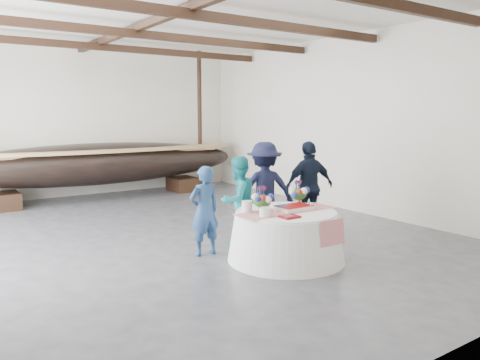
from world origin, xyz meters
TOP-DOWN VIEW (x-y plane):
  - floor at (0.00, 0.00)m, footprint 10.00×12.00m
  - wall_back at (0.00, 6.00)m, footprint 10.00×0.02m
  - wall_front at (0.00, -6.00)m, footprint 10.00×0.02m
  - wall_right at (5.00, 0.00)m, footprint 0.02×12.00m
  - ceiling at (0.00, 0.00)m, footprint 10.00×12.00m
  - pavilion_structure at (0.00, 0.84)m, footprint 9.80×11.76m
  - longboat_display at (0.19, 4.94)m, footprint 8.86×1.77m
  - banquet_table at (0.91, -2.58)m, footprint 2.01×2.01m
  - tabletop_items at (0.91, -2.45)m, footprint 1.86×0.99m
  - guest_woman_blue at (-0.09, -1.53)m, footprint 0.59×0.39m
  - guest_woman_teal at (0.82, -1.26)m, footprint 0.94×0.80m
  - guest_man_left at (1.58, -1.10)m, footprint 1.44×1.18m
  - guest_man_right at (2.58, -1.34)m, footprint 1.20×0.68m

SIDE VIEW (x-z plane):
  - floor at x=0.00m, z-range -0.01..0.01m
  - banquet_table at x=0.91m, z-range 0.00..0.86m
  - guest_woman_blue at x=-0.09m, z-range 0.00..1.60m
  - guest_woman_teal at x=0.82m, z-range 0.00..1.70m
  - guest_man_right at x=2.58m, z-range 0.00..1.94m
  - guest_man_left at x=1.58m, z-range 0.00..1.94m
  - tabletop_items at x=0.91m, z-range 0.81..1.21m
  - longboat_display at x=0.19m, z-range 0.23..1.89m
  - wall_back at x=0.00m, z-range 0.00..4.50m
  - wall_front at x=0.00m, z-range 0.00..4.50m
  - wall_right at x=5.00m, z-range 0.00..4.50m
  - pavilion_structure at x=0.00m, z-range 1.75..6.25m
  - ceiling at x=0.00m, z-range 4.50..4.50m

